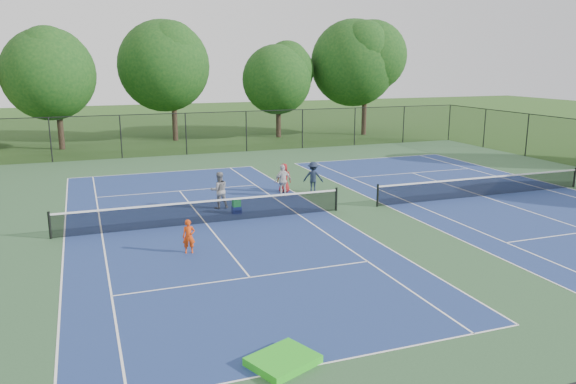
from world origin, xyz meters
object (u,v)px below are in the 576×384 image
object	(u,v)px
bystander_a	(283,181)
bystander_c	(284,178)
child_player	(189,237)
tree_back_a	(55,69)
tree_back_b	(172,61)
bystander_b	(313,177)
ball_crate	(237,210)
tree_back_d	(366,59)
tree_back_c	(278,75)
instructor	(219,190)
ball_hopper	(236,202)

from	to	relation	value
bystander_a	bystander_c	xyz separation A→B (m)	(0.35, 0.78, -0.05)
bystander_c	child_player	bearing A→B (deg)	59.69
tree_back_a	bystander_a	distance (m)	23.71
tree_back_b	bystander_b	distance (m)	23.15
child_player	ball_crate	bearing A→B (deg)	67.43
child_player	tree_back_d	bearing A→B (deg)	62.54
tree_back_c	ball_crate	size ratio (longest dim) A/B	21.12
bystander_b	tree_back_b	bearing A→B (deg)	-53.47
tree_back_b	tree_back_d	distance (m)	17.12
tree_back_b	tree_back_c	distance (m)	9.12
tree_back_d	instructor	size ratio (longest dim) A/B	6.11
tree_back_c	ball_hopper	distance (m)	26.52
tree_back_a	bystander_c	size ratio (longest dim) A/B	6.08
bystander_c	ball_hopper	bearing A→B (deg)	52.08
tree_back_d	bystander_a	bearing A→B (deg)	-126.79
instructor	tree_back_b	bearing A→B (deg)	-94.44
tree_back_b	ball_crate	bearing A→B (deg)	-93.18
tree_back_c	child_player	world-z (taller)	tree_back_c
ball_hopper	bystander_b	bearing A→B (deg)	29.67
tree_back_c	bystander_c	world-z (taller)	tree_back_c
child_player	tree_back_c	bearing A→B (deg)	75.29
bystander_c	ball_hopper	world-z (taller)	bystander_c
instructor	tree_back_d	bearing A→B (deg)	-130.89
tree_back_a	instructor	size ratio (longest dim) A/B	5.40
instructor	bystander_b	xyz separation A→B (m)	(5.32, 1.60, -0.06)
instructor	bystander_a	distance (m)	3.72
child_player	ball_hopper	world-z (taller)	child_player
tree_back_c	tree_back_d	bearing A→B (deg)	-7.13
tree_back_b	instructor	world-z (taller)	tree_back_b
bystander_c	ball_crate	xyz separation A→B (m)	(-3.38, -3.14, -0.59)
bystander_c	ball_hopper	distance (m)	4.62
tree_back_d	bystander_b	size ratio (longest dim) A/B	6.59
bystander_c	ball_crate	size ratio (longest dim) A/B	3.79
bystander_b	ball_hopper	xyz separation A→B (m)	(-4.83, -2.75, -0.29)
tree_back_c	instructor	bearing A→B (deg)	-115.55
instructor	bystander_b	world-z (taller)	instructor
tree_back_c	ball_hopper	size ratio (longest dim) A/B	23.07
instructor	bystander_a	xyz separation A→B (m)	(3.52, 1.21, -0.04)
tree_back_c	tree_back_d	distance (m)	8.17
tree_back_a	tree_back_c	xyz separation A→B (m)	(18.00, 1.00, -0.56)
bystander_b	tree_back_a	bearing A→B (deg)	-30.61
tree_back_a	tree_back_b	world-z (taller)	tree_back_b
tree_back_a	bystander_b	distance (m)	24.25
tree_back_c	child_player	size ratio (longest dim) A/B	6.96
tree_back_c	instructor	world-z (taller)	tree_back_c
bystander_a	bystander_b	xyz separation A→B (m)	(1.80, 0.39, -0.02)
tree_back_a	ball_hopper	xyz separation A→B (m)	(7.62, -22.89, -5.54)
tree_back_a	tree_back_c	world-z (taller)	tree_back_a
instructor	bystander_a	size ratio (longest dim) A/B	1.06
tree_back_d	bystander_b	xyz separation A→B (m)	(-13.55, -20.14, -6.04)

